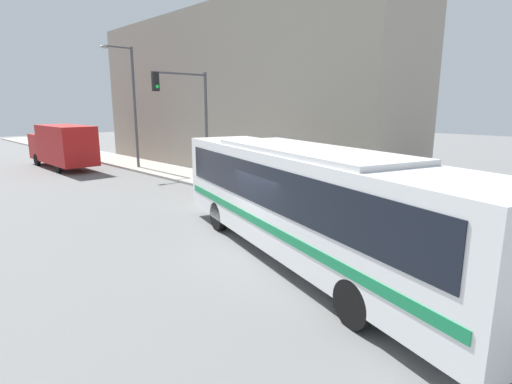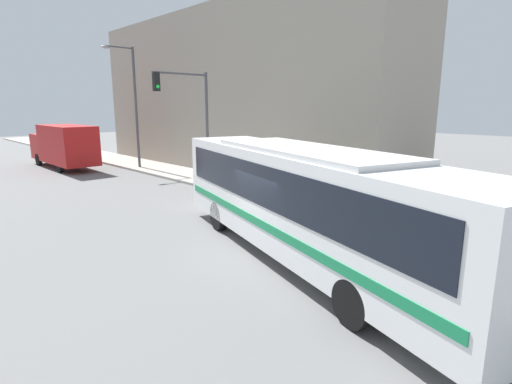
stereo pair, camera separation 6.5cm
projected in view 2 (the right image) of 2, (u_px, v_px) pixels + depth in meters
name	position (u px, v px, depth m)	size (l,w,h in m)	color
ground_plane	(268.00, 255.00, 11.99)	(120.00, 120.00, 0.00)	slate
sidewalk	(138.00, 164.00, 30.26)	(3.23, 70.00, 0.15)	#A8A399
building_facade	(235.00, 93.00, 28.02)	(6.00, 26.01, 10.60)	#9E9384
city_bus	(304.00, 197.00, 11.16)	(5.89, 12.64, 3.28)	white
delivery_truck	(64.00, 145.00, 28.46)	(2.31, 7.96, 3.08)	#B21919
fire_hydrant	(273.00, 190.00, 18.66)	(0.28, 0.38, 0.78)	red
traffic_light_pole	(191.00, 109.00, 20.97)	(3.28, 0.35, 6.00)	#47474C
street_lamp	(132.00, 99.00, 27.31)	(2.23, 0.28, 8.13)	#47474C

